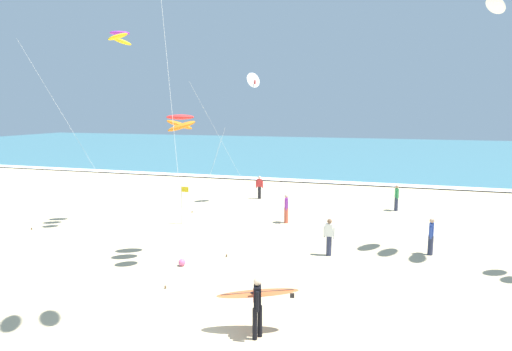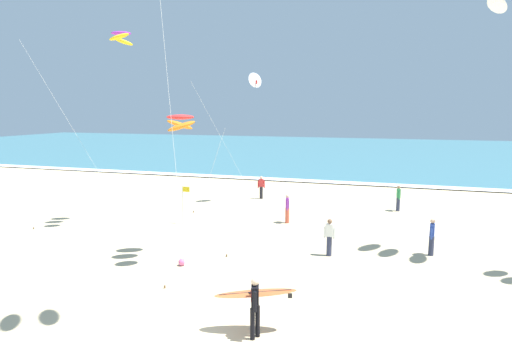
{
  "view_description": "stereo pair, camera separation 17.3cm",
  "coord_description": "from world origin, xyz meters",
  "px_view_note": "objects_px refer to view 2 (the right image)",
  "views": [
    {
      "loc": [
        5.52,
        -9.37,
        6.13
      ],
      "look_at": [
        0.25,
        7.38,
        3.49
      ],
      "focal_mm": 30.87,
      "sensor_mm": 36.0,
      "label": 1
    },
    {
      "loc": [
        5.68,
        -9.32,
        6.13
      ],
      "look_at": [
        0.25,
        7.38,
        3.49
      ],
      "focal_mm": 30.87,
      "sensor_mm": 36.0,
      "label": 2
    }
  ],
  "objects_px": {
    "kite_delta_ivory_low": "(255,81)",
    "kite_arc_scarlet_distant": "(181,123)",
    "kite_arc_violet_mid": "(121,38)",
    "bystander_green_top": "(398,198)",
    "bystander_red_top": "(261,187)",
    "bystander_white_top": "(329,237)",
    "surfer_lead": "(255,299)",
    "lifeguard_flag": "(184,201)",
    "bystander_blue_top": "(432,237)",
    "beach_ball": "(182,262)",
    "bystander_purple_top": "(287,208)"
  },
  "relations": [
    {
      "from": "bystander_red_top",
      "to": "bystander_green_top",
      "type": "height_order",
      "value": "same"
    },
    {
      "from": "kite_arc_scarlet_distant",
      "to": "surfer_lead",
      "type": "bearing_deg",
      "value": -46.16
    },
    {
      "from": "bystander_green_top",
      "to": "bystander_blue_top",
      "type": "relative_size",
      "value": 1.0
    },
    {
      "from": "surfer_lead",
      "to": "bystander_white_top",
      "type": "distance_m",
      "value": 7.32
    },
    {
      "from": "bystander_white_top",
      "to": "bystander_blue_top",
      "type": "bearing_deg",
      "value": 18.53
    },
    {
      "from": "bystander_white_top",
      "to": "beach_ball",
      "type": "relative_size",
      "value": 5.68
    },
    {
      "from": "kite_delta_ivory_low",
      "to": "beach_ball",
      "type": "distance_m",
      "value": 14.49
    },
    {
      "from": "surfer_lead",
      "to": "beach_ball",
      "type": "relative_size",
      "value": 8.33
    },
    {
      "from": "kite_arc_scarlet_distant",
      "to": "bystander_red_top",
      "type": "height_order",
      "value": "kite_arc_scarlet_distant"
    },
    {
      "from": "beach_ball",
      "to": "bystander_white_top",
      "type": "bearing_deg",
      "value": 29.27
    },
    {
      "from": "bystander_green_top",
      "to": "bystander_purple_top",
      "type": "height_order",
      "value": "same"
    },
    {
      "from": "bystander_red_top",
      "to": "lifeguard_flag",
      "type": "distance_m",
      "value": 8.0
    },
    {
      "from": "surfer_lead",
      "to": "bystander_red_top",
      "type": "height_order",
      "value": "surfer_lead"
    },
    {
      "from": "bystander_red_top",
      "to": "bystander_white_top",
      "type": "xyz_separation_m",
      "value": [
        6.33,
        -10.63,
        0.0
      ]
    },
    {
      "from": "kite_arc_violet_mid",
      "to": "beach_ball",
      "type": "bearing_deg",
      "value": -39.89
    },
    {
      "from": "kite_arc_violet_mid",
      "to": "beach_ball",
      "type": "relative_size",
      "value": 35.76
    },
    {
      "from": "kite_arc_violet_mid",
      "to": "kite_delta_ivory_low",
      "type": "distance_m",
      "value": 9.01
    },
    {
      "from": "kite_arc_violet_mid",
      "to": "kite_delta_ivory_low",
      "type": "xyz_separation_m",
      "value": [
        4.62,
        7.53,
        -1.74
      ]
    },
    {
      "from": "kite_arc_violet_mid",
      "to": "lifeguard_flag",
      "type": "relative_size",
      "value": 4.77
    },
    {
      "from": "kite_arc_violet_mid",
      "to": "bystander_red_top",
      "type": "relative_size",
      "value": 6.3
    },
    {
      "from": "kite_delta_ivory_low",
      "to": "kite_arc_scarlet_distant",
      "type": "relative_size",
      "value": 1.43
    },
    {
      "from": "surfer_lead",
      "to": "bystander_green_top",
      "type": "distance_m",
      "value": 17.25
    },
    {
      "from": "surfer_lead",
      "to": "lifeguard_flag",
      "type": "height_order",
      "value": "lifeguard_flag"
    },
    {
      "from": "surfer_lead",
      "to": "bystander_white_top",
      "type": "xyz_separation_m",
      "value": [
        0.91,
        7.26,
        -0.23
      ]
    },
    {
      "from": "bystander_red_top",
      "to": "bystander_purple_top",
      "type": "height_order",
      "value": "same"
    },
    {
      "from": "kite_arc_scarlet_distant",
      "to": "bystander_red_top",
      "type": "bearing_deg",
      "value": 93.19
    },
    {
      "from": "bystander_green_top",
      "to": "bystander_blue_top",
      "type": "xyz_separation_m",
      "value": [
        1.38,
        -8.23,
        0.0
      ]
    },
    {
      "from": "kite_delta_ivory_low",
      "to": "kite_arc_scarlet_distant",
      "type": "height_order",
      "value": "kite_delta_ivory_low"
    },
    {
      "from": "kite_arc_violet_mid",
      "to": "bystander_purple_top",
      "type": "relative_size",
      "value": 6.3
    },
    {
      "from": "bystander_blue_top",
      "to": "kite_arc_scarlet_distant",
      "type": "bearing_deg",
      "value": -158.94
    },
    {
      "from": "kite_arc_violet_mid",
      "to": "bystander_blue_top",
      "type": "relative_size",
      "value": 6.3
    },
    {
      "from": "bystander_red_top",
      "to": "bystander_blue_top",
      "type": "distance_m",
      "value": 13.95
    },
    {
      "from": "bystander_blue_top",
      "to": "kite_delta_ivory_low",
      "type": "bearing_deg",
      "value": 143.21
    },
    {
      "from": "kite_delta_ivory_low",
      "to": "bystander_green_top",
      "type": "relative_size",
      "value": 5.34
    },
    {
      "from": "bystander_purple_top",
      "to": "lifeguard_flag",
      "type": "bearing_deg",
      "value": -160.64
    },
    {
      "from": "kite_arc_scarlet_distant",
      "to": "bystander_green_top",
      "type": "relative_size",
      "value": 3.73
    },
    {
      "from": "bystander_red_top",
      "to": "bystander_blue_top",
      "type": "xyz_separation_m",
      "value": [
        10.44,
        -9.25,
        0.0
      ]
    },
    {
      "from": "surfer_lead",
      "to": "bystander_blue_top",
      "type": "relative_size",
      "value": 1.47
    },
    {
      "from": "bystander_red_top",
      "to": "bystander_white_top",
      "type": "bearing_deg",
      "value": -59.2
    },
    {
      "from": "bystander_green_top",
      "to": "kite_delta_ivory_low",
      "type": "bearing_deg",
      "value": -177.17
    },
    {
      "from": "surfer_lead",
      "to": "kite_arc_violet_mid",
      "type": "height_order",
      "value": "kite_arc_violet_mid"
    },
    {
      "from": "kite_arc_scarlet_distant",
      "to": "bystander_green_top",
      "type": "xyz_separation_m",
      "value": [
        8.33,
        11.97,
        -4.8
      ]
    },
    {
      "from": "bystander_blue_top",
      "to": "lifeguard_flag",
      "type": "height_order",
      "value": "lifeguard_flag"
    },
    {
      "from": "surfer_lead",
      "to": "bystander_red_top",
      "type": "xyz_separation_m",
      "value": [
        -5.42,
        17.88,
        -0.23
      ]
    },
    {
      "from": "bystander_white_top",
      "to": "bystander_blue_top",
      "type": "distance_m",
      "value": 4.33
    },
    {
      "from": "kite_arc_violet_mid",
      "to": "bystander_green_top",
      "type": "relative_size",
      "value": 6.3
    },
    {
      "from": "bystander_purple_top",
      "to": "beach_ball",
      "type": "distance_m",
      "value": 8.14
    },
    {
      "from": "kite_delta_ivory_low",
      "to": "bystander_blue_top",
      "type": "relative_size",
      "value": 5.34
    },
    {
      "from": "kite_arc_scarlet_distant",
      "to": "bystander_purple_top",
      "type": "height_order",
      "value": "kite_arc_scarlet_distant"
    },
    {
      "from": "surfer_lead",
      "to": "bystander_purple_top",
      "type": "distance_m",
      "value": 12.18
    }
  ]
}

